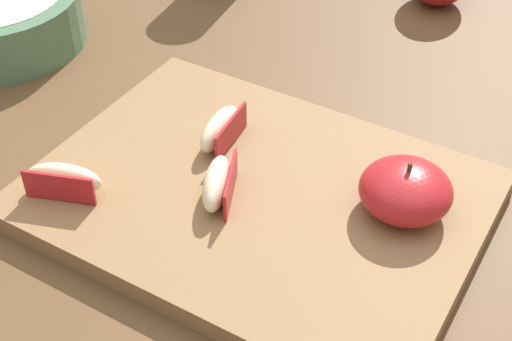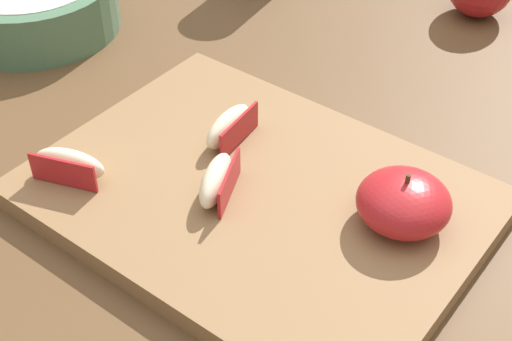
{
  "view_description": "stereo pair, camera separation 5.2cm",
  "coord_description": "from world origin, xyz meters",
  "px_view_note": "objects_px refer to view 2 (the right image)",
  "views": [
    {
      "loc": [
        0.2,
        -0.43,
        1.17
      ],
      "look_at": [
        -0.03,
        -0.05,
        0.79
      ],
      "focal_mm": 51.28,
      "sensor_mm": 36.0,
      "label": 1
    },
    {
      "loc": [
        0.24,
        -0.4,
        1.17
      ],
      "look_at": [
        -0.03,
        -0.05,
        0.79
      ],
      "focal_mm": 51.28,
      "sensor_mm": 36.0,
      "label": 2
    }
  ],
  "objects_px": {
    "apple_wedge_near_knife": "(69,165)",
    "ceramic_fruit_bowl": "(32,3)",
    "cutting_board": "(256,198)",
    "apple_wedge_right": "(217,180)",
    "apple_wedge_back": "(229,127)",
    "apple_half_skin_up": "(404,202)"
  },
  "relations": [
    {
      "from": "apple_wedge_near_knife",
      "to": "apple_wedge_back",
      "type": "relative_size",
      "value": 1.02
    },
    {
      "from": "cutting_board",
      "to": "apple_wedge_back",
      "type": "bearing_deg",
      "value": 146.69
    },
    {
      "from": "apple_wedge_near_knife",
      "to": "ceramic_fruit_bowl",
      "type": "bearing_deg",
      "value": 146.39
    },
    {
      "from": "apple_wedge_right",
      "to": "ceramic_fruit_bowl",
      "type": "bearing_deg",
      "value": 163.39
    },
    {
      "from": "apple_wedge_back",
      "to": "ceramic_fruit_bowl",
      "type": "xyz_separation_m",
      "value": [
        -0.32,
        0.05,
        -0.0
      ]
    },
    {
      "from": "cutting_board",
      "to": "apple_wedge_right",
      "type": "distance_m",
      "value": 0.04
    },
    {
      "from": "cutting_board",
      "to": "apple_wedge_near_knife",
      "type": "xyz_separation_m",
      "value": [
        -0.13,
        -0.08,
        0.02
      ]
    },
    {
      "from": "apple_half_skin_up",
      "to": "apple_wedge_back",
      "type": "xyz_separation_m",
      "value": [
        -0.17,
        -0.0,
        -0.01
      ]
    },
    {
      "from": "ceramic_fruit_bowl",
      "to": "apple_wedge_near_knife",
      "type": "bearing_deg",
      "value": -33.61
    },
    {
      "from": "cutting_board",
      "to": "apple_wedge_back",
      "type": "xyz_separation_m",
      "value": [
        -0.06,
        0.04,
        0.02
      ]
    },
    {
      "from": "cutting_board",
      "to": "apple_wedge_back",
      "type": "height_order",
      "value": "apple_wedge_back"
    },
    {
      "from": "apple_wedge_right",
      "to": "apple_wedge_back",
      "type": "height_order",
      "value": "same"
    },
    {
      "from": "apple_half_skin_up",
      "to": "apple_wedge_right",
      "type": "distance_m",
      "value": 0.15
    },
    {
      "from": "apple_wedge_near_knife",
      "to": "ceramic_fruit_bowl",
      "type": "height_order",
      "value": "ceramic_fruit_bowl"
    },
    {
      "from": "apple_half_skin_up",
      "to": "apple_wedge_right",
      "type": "relative_size",
      "value": 1.12
    },
    {
      "from": "apple_wedge_back",
      "to": "ceramic_fruit_bowl",
      "type": "relative_size",
      "value": 0.34
    },
    {
      "from": "apple_half_skin_up",
      "to": "ceramic_fruit_bowl",
      "type": "distance_m",
      "value": 0.49
    },
    {
      "from": "apple_half_skin_up",
      "to": "apple_wedge_back",
      "type": "bearing_deg",
      "value": -179.92
    },
    {
      "from": "apple_wedge_near_knife",
      "to": "apple_wedge_back",
      "type": "distance_m",
      "value": 0.14
    },
    {
      "from": "cutting_board",
      "to": "apple_wedge_back",
      "type": "distance_m",
      "value": 0.07
    },
    {
      "from": "apple_half_skin_up",
      "to": "apple_wedge_right",
      "type": "xyz_separation_m",
      "value": [
        -0.13,
        -0.06,
        -0.01
      ]
    },
    {
      "from": "apple_half_skin_up",
      "to": "apple_wedge_back",
      "type": "relative_size",
      "value": 1.14
    }
  ]
}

